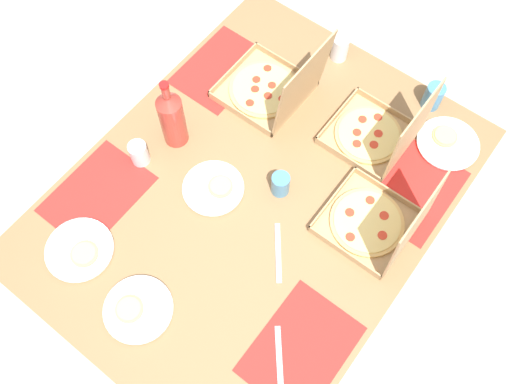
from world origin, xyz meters
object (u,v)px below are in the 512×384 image
(pizza_box_corner_right, at_px, (377,223))
(cup_dark, at_px, (340,48))
(plate_far_right, at_px, (137,309))
(cup_clear_left, at_px, (433,96))
(plate_middle, at_px, (214,188))
(soda_bottle, at_px, (171,118))
(plate_far_left, at_px, (447,143))
(cup_spare, at_px, (139,153))
(pizza_box_center, at_px, (272,88))
(pizza_box_corner_left, at_px, (378,134))
(cup_red, at_px, (280,184))
(plate_near_left, at_px, (80,250))

(pizza_box_corner_right, relative_size, cup_dark, 3.13)
(plate_far_right, distance_m, cup_clear_left, 1.31)
(plate_middle, bearing_deg, plate_far_right, 9.34)
(plate_middle, height_order, soda_bottle, soda_bottle)
(plate_far_left, relative_size, plate_far_right, 1.02)
(soda_bottle, height_order, cup_clear_left, soda_bottle)
(cup_spare, relative_size, cup_dark, 0.91)
(pizza_box_center, relative_size, cup_dark, 3.31)
(cup_clear_left, bearing_deg, cup_dark, -87.21)
(pizza_box_corner_left, xyz_separation_m, cup_red, (0.37, -0.16, -0.00))
(plate_near_left, bearing_deg, soda_bottle, -175.97)
(pizza_box_corner_right, xyz_separation_m, cup_red, (0.08, -0.34, -0.00))
(pizza_box_corner_left, relative_size, plate_near_left, 1.39)
(plate_middle, xyz_separation_m, plate_far_right, (0.48, 0.08, -0.00))
(pizza_box_corner_right, height_order, cup_spare, pizza_box_corner_right)
(pizza_box_center, distance_m, cup_clear_left, 0.60)
(cup_dark, height_order, cup_red, cup_dark)
(soda_bottle, xyz_separation_m, cup_clear_left, (-0.70, 0.67, -0.08))
(plate_far_right, bearing_deg, plate_middle, -170.66)
(plate_far_left, distance_m, cup_red, 0.65)
(plate_far_left, height_order, cup_clear_left, cup_clear_left)
(cup_dark, distance_m, cup_clear_left, 0.40)
(pizza_box_center, bearing_deg, soda_bottle, -24.76)
(plate_far_right, distance_m, cup_red, 0.63)
(pizza_box_corner_left, distance_m, cup_clear_left, 0.28)
(plate_middle, height_order, cup_red, cup_red)
(plate_middle, xyz_separation_m, cup_clear_left, (-0.78, 0.42, 0.04))
(cup_dark, height_order, cup_clear_left, cup_clear_left)
(cup_spare, xyz_separation_m, cup_dark, (-0.83, 0.31, 0.00))
(cup_spare, distance_m, cup_red, 0.51)
(plate_near_left, xyz_separation_m, soda_bottle, (-0.53, -0.04, 0.12))
(pizza_box_corner_left, height_order, plate_near_left, pizza_box_corner_left)
(pizza_box_corner_left, relative_size, plate_far_right, 1.43)
(plate_far_right, relative_size, cup_clear_left, 2.12)
(cup_dark, relative_size, cup_clear_left, 0.98)
(pizza_box_corner_right, bearing_deg, plate_near_left, -47.88)
(plate_far_left, xyz_separation_m, cup_dark, (-0.10, -0.54, 0.04))
(pizza_box_corner_left, xyz_separation_m, cup_spare, (0.58, -0.63, -0.00))
(plate_far_left, height_order, cup_spare, cup_spare)
(soda_bottle, bearing_deg, plate_middle, 72.37)
(plate_far_right, bearing_deg, plate_far_left, 157.07)
(pizza_box_center, distance_m, plate_middle, 0.45)
(plate_middle, relative_size, cup_clear_left, 2.06)
(pizza_box_center, xyz_separation_m, plate_far_left, (-0.22, 0.64, -0.04))
(plate_middle, relative_size, cup_dark, 2.10)
(plate_near_left, height_order, cup_red, cup_red)
(plate_far_right, height_order, cup_clear_left, cup_clear_left)
(pizza_box_corner_right, height_order, plate_middle, pizza_box_corner_right)
(plate_near_left, xyz_separation_m, cup_spare, (-0.38, -0.08, 0.04))
(plate_middle, relative_size, cup_spare, 2.30)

